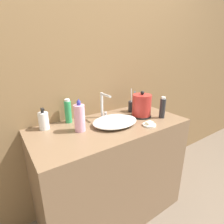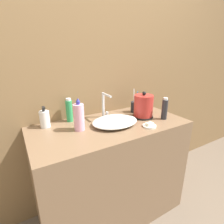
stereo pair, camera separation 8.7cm
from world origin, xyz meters
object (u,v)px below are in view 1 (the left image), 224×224
faucet (103,104)px  hand_cream_bottle (162,108)px  lotion_bottle (44,121)px  shampoo_bottle (80,118)px  electric_kettle (142,106)px  toothbrush_cup (133,106)px  mouthwash_bottle (68,111)px

faucet → hand_cream_bottle: (0.41, -0.28, -0.03)m
lotion_bottle → shampoo_bottle: size_ratio=0.68×
electric_kettle → faucet: bearing=151.0°
electric_kettle → toothbrush_cup: (0.03, 0.14, -0.04)m
faucet → shampoo_bottle: 0.30m
lotion_bottle → hand_cream_bottle: size_ratio=0.88×
faucet → shampoo_bottle: size_ratio=0.92×
lotion_bottle → mouthwash_bottle: 0.19m
mouthwash_bottle → hand_cream_bottle: 0.77m
lotion_bottle → shampoo_bottle: (0.20, -0.17, 0.03)m
lotion_bottle → hand_cream_bottle: (0.88, -0.32, 0.02)m
faucet → electric_kettle: 0.32m
electric_kettle → lotion_bottle: 0.78m
faucet → toothbrush_cup: 0.32m
toothbrush_cup → mouthwash_bottle: bearing=172.2°
shampoo_bottle → hand_cream_bottle: bearing=-12.5°
toothbrush_cup → hand_cream_bottle: 0.28m
electric_kettle → mouthwash_bottle: 0.61m
faucet → toothbrush_cup: size_ratio=0.99×
toothbrush_cup → shampoo_bottle: (-0.58, -0.11, 0.05)m
mouthwash_bottle → lotion_bottle: bearing=-173.7°
faucet → electric_kettle: size_ratio=0.96×
faucet → hand_cream_bottle: 0.49m
mouthwash_bottle → faucet: bearing=-13.6°
electric_kettle → mouthwash_bottle: (-0.56, 0.22, 0.00)m
faucet → hand_cream_bottle: faucet is taller
lotion_bottle → shampoo_bottle: 0.27m
lotion_bottle → mouthwash_bottle: bearing=6.3°
shampoo_bottle → mouthwash_bottle: shampoo_bottle is taller
faucet → mouthwash_bottle: faucet is taller
toothbrush_cup → hand_cream_bottle: toothbrush_cup is taller
lotion_bottle → hand_cream_bottle: hand_cream_bottle is taller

